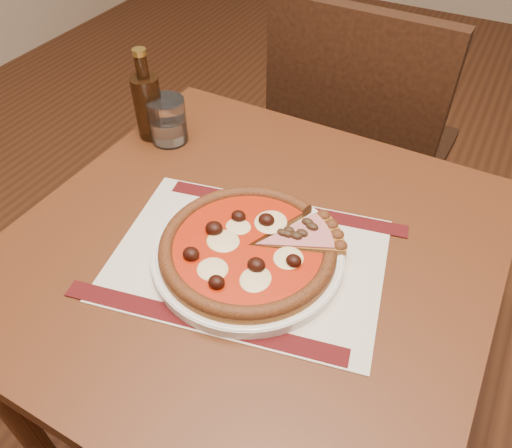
% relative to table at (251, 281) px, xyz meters
% --- Properties ---
extents(table, '(0.81, 0.81, 0.75)m').
position_rel_table_xyz_m(table, '(0.00, 0.00, 0.00)').
color(table, '#5E2A16').
rests_on(table, ground).
extents(chair_far, '(0.47, 0.47, 0.96)m').
position_rel_table_xyz_m(chair_far, '(-0.01, 0.66, -0.10)').
color(chair_far, black).
rests_on(chair_far, ground).
extents(placemat, '(0.50, 0.40, 0.00)m').
position_rel_table_xyz_m(placemat, '(0.01, -0.03, 0.10)').
color(placemat, beige).
rests_on(placemat, table).
extents(plate, '(0.32, 0.32, 0.02)m').
position_rel_table_xyz_m(plate, '(0.01, -0.03, 0.11)').
color(plate, white).
rests_on(plate, placemat).
extents(pizza, '(0.29, 0.29, 0.04)m').
position_rel_table_xyz_m(pizza, '(0.01, -0.03, 0.13)').
color(pizza, '#925923').
rests_on(pizza, plate).
extents(ham_slice, '(0.14, 0.13, 0.02)m').
position_rel_table_xyz_m(ham_slice, '(0.09, 0.04, 0.13)').
color(ham_slice, '#925923').
rests_on(ham_slice, plate).
extents(water_glass, '(0.08, 0.08, 0.10)m').
position_rel_table_xyz_m(water_glass, '(-0.30, 0.19, 0.15)').
color(water_glass, white).
rests_on(water_glass, table).
extents(bottle, '(0.06, 0.06, 0.20)m').
position_rel_table_xyz_m(bottle, '(-0.35, 0.19, 0.18)').
color(bottle, '#331C0C').
rests_on(bottle, table).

